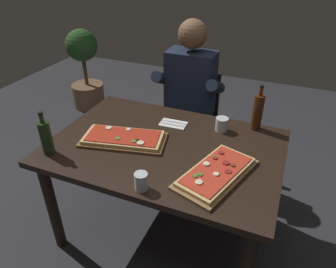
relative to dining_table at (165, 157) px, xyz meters
name	(u,v)px	position (x,y,z in m)	size (l,w,h in m)	color
ground_plane	(165,228)	(0.00, 0.00, -0.64)	(6.40, 6.40, 0.00)	#2D2D33
dining_table	(165,157)	(0.00, 0.00, 0.00)	(1.40, 0.96, 0.74)	black
pizza_rectangular_front	(123,138)	(-0.26, -0.06, 0.11)	(0.56, 0.35, 0.05)	brown
pizza_rectangular_left	(216,173)	(0.37, -0.17, 0.12)	(0.39, 0.55, 0.05)	olive
wine_bottle_dark	(46,137)	(-0.59, -0.34, 0.20)	(0.07, 0.07, 0.27)	#233819
oil_bottle_amber	(258,112)	(0.48, 0.41, 0.22)	(0.07, 0.07, 0.31)	#47230F
tumbler_near_camera	(222,125)	(0.28, 0.30, 0.13)	(0.08, 0.08, 0.09)	silver
tumbler_far_side	(141,181)	(0.05, -0.41, 0.14)	(0.07, 0.07, 0.09)	silver
napkin_cutlery_set	(173,124)	(-0.05, 0.25, 0.10)	(0.18, 0.12, 0.01)	white
diner_chair	(192,117)	(-0.11, 0.86, -0.16)	(0.44, 0.44, 0.87)	black
seated_diner	(188,95)	(-0.11, 0.74, 0.10)	(0.53, 0.41, 1.33)	#23232D
potted_plant_corner	(85,69)	(-1.70, 1.50, -0.16)	(0.39, 0.39, 0.96)	#846042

